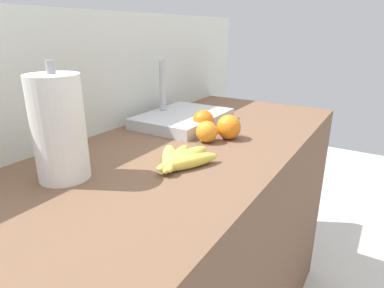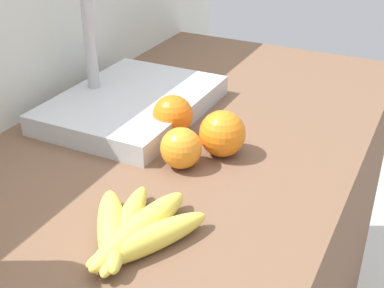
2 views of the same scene
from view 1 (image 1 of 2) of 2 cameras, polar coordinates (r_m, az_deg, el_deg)
name	(u,v)px [view 1 (image 1 of 2)]	position (r m, az deg, el deg)	size (l,w,h in m)	color
counter	(170,278)	(1.19, -3.89, -22.30)	(1.71, 0.64, 0.89)	brown
wall_back	(92,198)	(1.28, -17.09, -9.03)	(2.11, 0.06, 1.30)	silver
banana_bunch	(180,159)	(0.87, -2.19, -2.63)	(0.20, 0.18, 0.04)	#E7D04C
orange_back_right	(203,121)	(1.16, 2.00, 4.08)	(0.08, 0.08, 0.08)	orange
orange_center	(207,132)	(1.05, 2.58, 2.16)	(0.07, 0.07, 0.07)	orange
orange_back_left	(229,127)	(1.09, 6.43, 2.97)	(0.08, 0.08, 0.08)	orange
paper_towel_roll	(59,128)	(0.83, -22.26, 2.56)	(0.12, 0.12, 0.28)	white
sink_basin	(182,118)	(1.26, -1.70, 4.65)	(0.36, 0.27, 0.24)	#B7BABF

